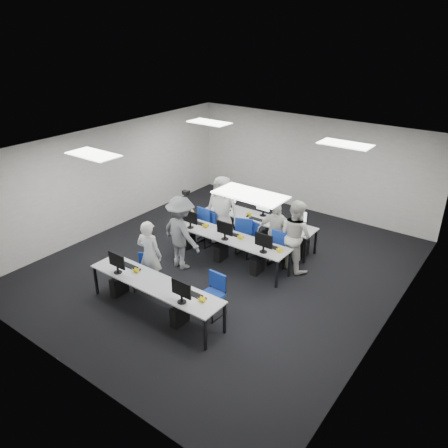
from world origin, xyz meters
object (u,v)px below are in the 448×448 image
Objects in this scene: student_3 at (275,232)px; chair_7 at (283,252)px; chair_0 at (145,279)px; student_2 at (222,210)px; student_0 at (150,255)px; chair_4 at (278,254)px; chair_6 at (245,239)px; desk_front at (155,285)px; student_1 at (296,235)px; photographer at (181,233)px; chair_2 at (206,234)px; chair_3 at (248,245)px; desk_mid at (229,238)px; chair_1 at (212,302)px; chair_5 at (209,228)px.

chair_7 is at bearing -28.23° from student_3.
chair_0 is 3.05m from student_2.
student_2 is at bearing -101.15° from student_0.
chair_4 is 1.10m from chair_6.
desk_front is 3.31× the size of chair_7.
photographer is (-2.25, -1.59, 0.04)m from student_1.
chair_6 is 1.01m from student_2.
chair_3 reaches higher than chair_2.
desk_mid is 1.24m from student_2.
student_1 is (1.50, -0.08, 0.58)m from chair_6.
chair_1 is at bearing -63.49° from desk_mid.
student_2 is (-0.79, 0.04, 0.62)m from chair_6.
chair_4 is 0.88× the size of chair_5.
desk_front is 1.03m from student_0.
student_1 is (1.44, 3.34, 0.21)m from desk_front.
student_0 is (0.04, 0.16, 0.56)m from chair_0.
student_0 is 1.10m from photographer.
desk_mid is 1.21m from photographer.
photographer is (-0.96, -1.48, 0.65)m from chair_3.
chair_6 is (-0.21, 0.19, 0.03)m from chair_3.
chair_0 is 0.59m from student_0.
chair_3 is 1.21m from student_2.
chair_6 is (-0.06, 3.42, -0.37)m from desk_front.
chair_0 is 3.47m from chair_7.
desk_front is 3.27m from chair_2.
chair_3 is at bearing 15.13° from chair_2.
chair_3 is 1.39m from chair_5.
chair_7 is 0.54× the size of student_1.
student_1 reaches higher than chair_1.
chair_3 reaches higher than chair_4.
photographer reaches higher than desk_front.
chair_1 is at bearing 158.59° from photographer.
student_3 is at bearing 132.06° from chair_4.
photographer is at bearing -144.98° from chair_7.
chair_7 is 0.59× the size of student_0.
desk_mid is 1.39m from chair_7.
desk_front is 3.50m from student_3.
chair_3 reaches higher than chair_0.
chair_2 is at bearing -67.10° from photographer.
student_0 is at bearing -139.43° from chair_4.
chair_1 is (1.80, 0.15, 0.03)m from chair_0.
student_2 is at bearing 16.51° from student_1.
chair_0 is 0.47× the size of student_1.
student_3 is (-0.60, 0.06, -0.11)m from student_1.
photographer reaches higher than student_1.
chair_5 is at bearing 131.14° from chair_1.
chair_6 reaches higher than desk_front.
chair_6 is at bearing 94.31° from desk_mid.
student_2 is (-0.03, 2.97, 0.67)m from chair_0.
chair_3 is 0.88m from student_3.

